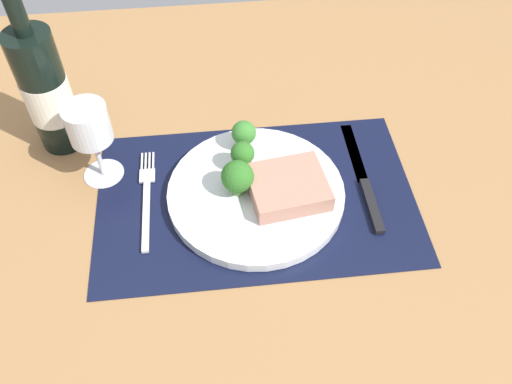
% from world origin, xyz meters
% --- Properties ---
extents(ground_plane, '(1.40, 1.10, 0.03)m').
position_xyz_m(ground_plane, '(0.00, 0.00, -0.01)').
color(ground_plane, '#996D42').
extents(placemat, '(0.48, 0.30, 0.00)m').
position_xyz_m(placemat, '(0.00, 0.00, 0.00)').
color(placemat, black).
rests_on(placemat, ground_plane).
extents(plate, '(0.27, 0.27, 0.02)m').
position_xyz_m(plate, '(0.00, 0.00, 0.01)').
color(plate, silver).
rests_on(plate, placemat).
extents(steak, '(0.12, 0.11, 0.03)m').
position_xyz_m(steak, '(0.05, -0.01, 0.03)').
color(steak, tan).
rests_on(steak, plate).
extents(broccoli_center, '(0.05, 0.05, 0.06)m').
position_xyz_m(broccoli_center, '(-0.03, -0.00, 0.05)').
color(broccoli_center, '#5B8942').
rests_on(broccoli_center, plate).
extents(broccoli_front_edge, '(0.04, 0.04, 0.05)m').
position_xyz_m(broccoli_front_edge, '(-0.02, 0.04, 0.05)').
color(broccoli_front_edge, '#5B8942').
rests_on(broccoli_front_edge, plate).
extents(broccoli_near_steak, '(0.04, 0.04, 0.05)m').
position_xyz_m(broccoli_near_steak, '(-0.01, 0.09, 0.05)').
color(broccoli_near_steak, '#5B8942').
rests_on(broccoli_near_steak, plate).
extents(fork, '(0.02, 0.19, 0.01)m').
position_xyz_m(fork, '(-0.16, 0.01, 0.01)').
color(fork, silver).
rests_on(fork, placemat).
extents(knife, '(0.02, 0.23, 0.01)m').
position_xyz_m(knife, '(0.17, 0.01, 0.01)').
color(knife, black).
rests_on(knife, placemat).
extents(wine_bottle, '(0.07, 0.07, 0.30)m').
position_xyz_m(wine_bottle, '(-0.30, 0.16, 0.11)').
color(wine_bottle, black).
rests_on(wine_bottle, ground_plane).
extents(wine_glass, '(0.06, 0.06, 0.14)m').
position_xyz_m(wine_glass, '(-0.23, 0.07, 0.10)').
color(wine_glass, silver).
rests_on(wine_glass, ground_plane).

